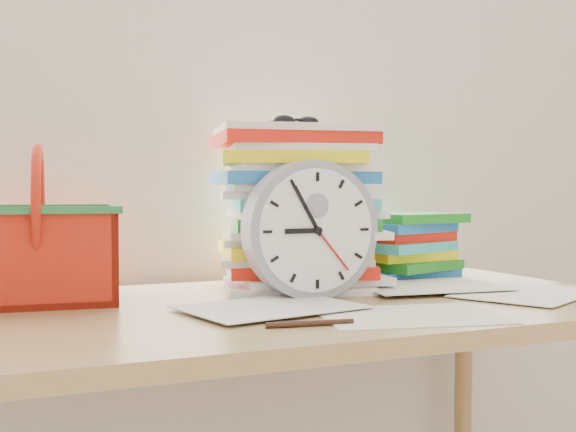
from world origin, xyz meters
name	(u,v)px	position (x,y,z in m)	size (l,w,h in m)	color
curtain	(209,37)	(0.00, 1.98, 1.30)	(2.40, 0.01, 2.50)	white
desk	(273,344)	(0.00, 1.60, 0.68)	(1.40, 0.70, 0.75)	#9B7D48
paper_stack	(299,208)	(0.13, 1.77, 0.92)	(0.33, 0.28, 0.33)	white
clock	(311,230)	(0.09, 1.62, 0.88)	(0.26, 0.26, 0.05)	gray
sunglasses	(296,121)	(0.12, 1.77, 1.10)	(0.12, 0.10, 0.03)	black
book_stack	(406,246)	(0.42, 1.82, 0.83)	(0.26, 0.20, 0.15)	white
basket	(39,226)	(-0.38, 1.78, 0.89)	(0.28, 0.22, 0.28)	red
pen	(310,323)	(-0.03, 1.37, 0.75)	(0.01, 0.01, 0.14)	black
scattered_papers	(273,300)	(0.00, 1.60, 0.76)	(1.26, 0.42, 0.02)	white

